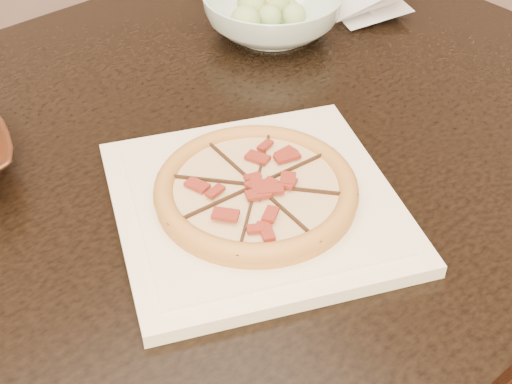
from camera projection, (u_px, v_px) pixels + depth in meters
dining_table at (151, 222)px, 0.99m from camera, size 1.61×1.12×0.75m
plate at (256, 204)px, 0.86m from camera, size 0.42×0.42×0.02m
pizza at (256, 190)px, 0.85m from camera, size 0.24×0.24×0.03m
salad_bowl at (272, 13)px, 1.19m from camera, size 0.24×0.24×0.07m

